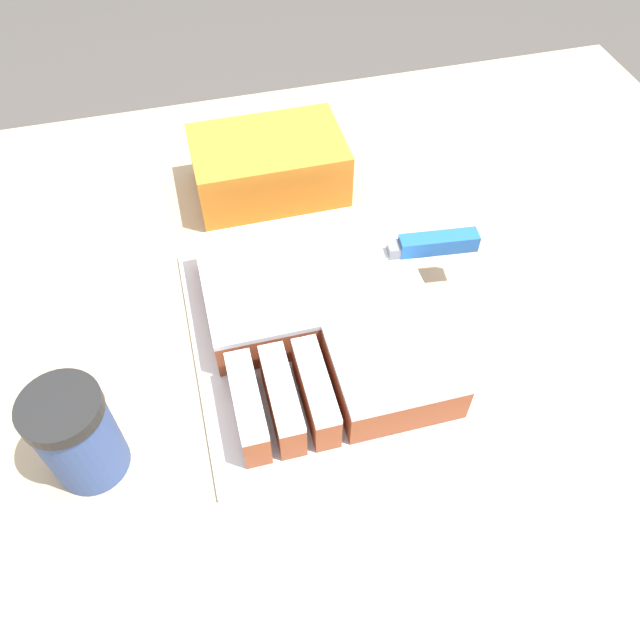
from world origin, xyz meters
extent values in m
plane|color=#4C4742|center=(0.00, 0.00, 0.00)|extent=(8.00, 8.00, 0.00)
cube|color=tan|center=(0.00, 0.00, 0.45)|extent=(1.40, 1.10, 0.89)
cube|color=silver|center=(0.01, 0.01, 0.90)|extent=(0.30, 0.35, 0.01)
cube|color=#994C2D|center=(0.01, 0.07, 0.93)|extent=(0.25, 0.18, 0.05)
cube|color=white|center=(0.01, 0.07, 0.95)|extent=(0.25, 0.18, 0.01)
cube|color=#994C2D|center=(0.07, -0.08, 0.93)|extent=(0.13, 0.12, 0.05)
cube|color=white|center=(0.07, -0.08, 0.95)|extent=(0.13, 0.12, 0.01)
cube|color=#994C2D|center=(-0.09, -0.08, 0.93)|extent=(0.03, 0.11, 0.05)
cube|color=white|center=(-0.09, -0.08, 0.95)|extent=(0.03, 0.11, 0.01)
cube|color=#994C2D|center=(-0.05, -0.08, 0.93)|extent=(0.03, 0.11, 0.05)
cube|color=white|center=(-0.05, -0.08, 0.95)|extent=(0.03, 0.11, 0.01)
cube|color=#994C2D|center=(-0.02, -0.08, 0.93)|extent=(0.03, 0.11, 0.05)
cube|color=white|center=(-0.02, -0.08, 0.95)|extent=(0.03, 0.11, 0.01)
cube|color=silver|center=(0.03, 0.08, 0.96)|extent=(0.20, 0.04, 0.00)
cube|color=slate|center=(0.12, 0.07, 0.96)|extent=(0.02, 0.02, 0.02)
cube|color=#1E59B2|center=(0.17, 0.06, 0.97)|extent=(0.10, 0.03, 0.02)
cylinder|color=#334C8C|center=(-0.26, -0.09, 0.95)|extent=(0.07, 0.07, 0.11)
cylinder|color=black|center=(-0.26, -0.09, 1.01)|extent=(0.08, 0.08, 0.01)
cube|color=orange|center=(0.01, 0.29, 0.94)|extent=(0.21, 0.14, 0.09)
camera|label=1|loc=(-0.10, -0.42, 1.50)|focal=35.00mm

